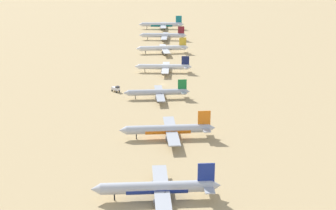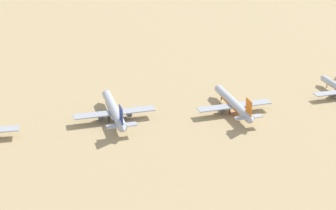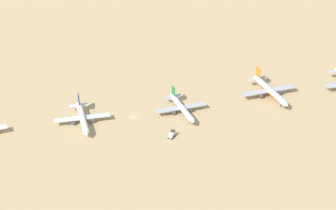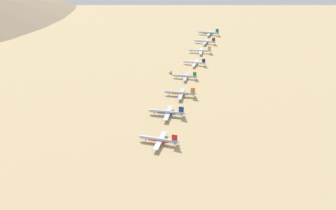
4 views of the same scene
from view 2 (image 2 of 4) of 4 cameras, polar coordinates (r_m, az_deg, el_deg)
parked_jet_5 at (r=260.85m, az=6.92°, el=0.16°), size 45.49×36.88×13.14m
parked_jet_6 at (r=252.55m, az=-5.71°, el=-0.56°), size 47.02×38.15×13.57m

